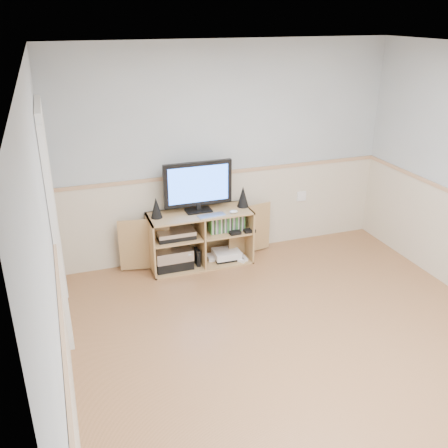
% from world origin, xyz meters
% --- Properties ---
extents(room, '(4.04, 4.54, 2.54)m').
position_xyz_m(room, '(-0.06, 0.12, 1.22)').
color(room, '#B77F51').
rests_on(room, ground).
extents(media_cabinet, '(1.86, 0.45, 0.65)m').
position_xyz_m(media_cabinet, '(-0.41, 2.05, 0.33)').
color(media_cabinet, tan).
rests_on(media_cabinet, floor).
extents(monitor, '(0.79, 0.18, 0.58)m').
position_xyz_m(monitor, '(-0.41, 2.04, 0.97)').
color(monitor, black).
rests_on(monitor, media_cabinet).
extents(speaker_left, '(0.13, 0.13, 0.24)m').
position_xyz_m(speaker_left, '(-0.91, 2.02, 0.77)').
color(speaker_left, black).
rests_on(speaker_left, media_cabinet).
extents(speaker_right, '(0.14, 0.14, 0.25)m').
position_xyz_m(speaker_right, '(0.12, 2.02, 0.77)').
color(speaker_right, black).
rests_on(speaker_right, media_cabinet).
extents(keyboard, '(0.32, 0.15, 0.01)m').
position_xyz_m(keyboard, '(-0.32, 1.86, 0.66)').
color(keyboard, silver).
rests_on(keyboard, media_cabinet).
extents(mouse, '(0.10, 0.06, 0.04)m').
position_xyz_m(mouse, '(-0.05, 1.86, 0.67)').
color(mouse, white).
rests_on(mouse, media_cabinet).
extents(av_components, '(0.51, 0.32, 0.47)m').
position_xyz_m(av_components, '(-0.73, 2.00, 0.22)').
color(av_components, black).
rests_on(av_components, media_cabinet).
extents(game_consoles, '(0.45, 0.30, 0.11)m').
position_xyz_m(game_consoles, '(-0.11, 1.98, 0.07)').
color(game_consoles, white).
rests_on(game_consoles, media_cabinet).
extents(game_cases, '(0.42, 0.14, 0.19)m').
position_xyz_m(game_cases, '(-0.10, 1.98, 0.48)').
color(game_cases, '#3F8C3F').
rests_on(game_cases, media_cabinet).
extents(wall_outlet, '(0.12, 0.03, 0.12)m').
position_xyz_m(wall_outlet, '(1.00, 2.23, 0.60)').
color(wall_outlet, white).
rests_on(wall_outlet, wall_back).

